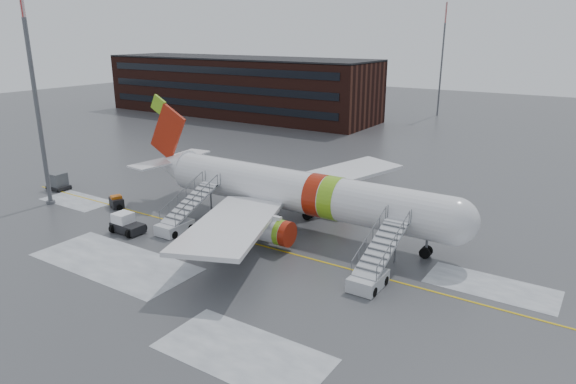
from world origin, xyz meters
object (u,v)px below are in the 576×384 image
Objects in this scene: pushback_tug at (126,224)px; light_mast_near at (34,86)px; airstair_fwd at (373,270)px; airliner at (291,191)px; uld_container at (58,182)px; airstair_aft at (180,219)px; baggage_tractor at (117,202)px.

light_mast_near is (-13.25, 1.07, 11.54)m from pushback_tug.
airstair_fwd is 0.32× the size of light_mast_near.
airstair_fwd is at bearing -30.29° from airliner.
airliner is 11.32× the size of pushback_tug.
pushback_tug is 0.13× the size of light_mast_near.
airliner is 14.42× the size of uld_container.
airstair_aft reaches higher than uld_container.
airliner is at bearing 16.79° from baggage_tractor.
uld_container reaches higher than pushback_tug.
airstair_aft is at bearing 37.96° from pushback_tug.
pushback_tug is at bearing -140.76° from airliner.
light_mast_near reaches higher than airliner.
airliner is 27.79m from light_mast_near.
baggage_tractor is at bearing 173.90° from airstair_aft.
light_mast_near is (-24.92, -8.47, 8.90)m from airliner.
pushback_tug is at bearing -142.04° from airstair_aft.
airstair_fwd and airstair_aft have the same top height.
light_mast_near reaches higher than uld_container.
airstair_aft is 2.98× the size of baggage_tractor.
airstair_fwd is 2.98× the size of baggage_tractor.
airliner reaches higher than uld_container.
airliner is 29.38m from uld_container.
baggage_tractor is (-10.21, 1.09, -0.53)m from airstair_aft.
airstair_fwd is 3.17× the size of uld_container.
airliner is at bearing 39.24° from pushback_tug.
pushback_tug is at bearing -32.73° from baggage_tractor.
baggage_tractor is at bearing 147.27° from pushback_tug.
airstair_fwd is (11.19, -6.54, -2.35)m from airliner.
airstair_aft is at bearing 6.46° from light_mast_near.
pushback_tug is 7.57m from baggage_tractor.
pushback_tug is 1.20× the size of baggage_tractor.
light_mast_near is at bearing -173.54° from airstair_aft.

